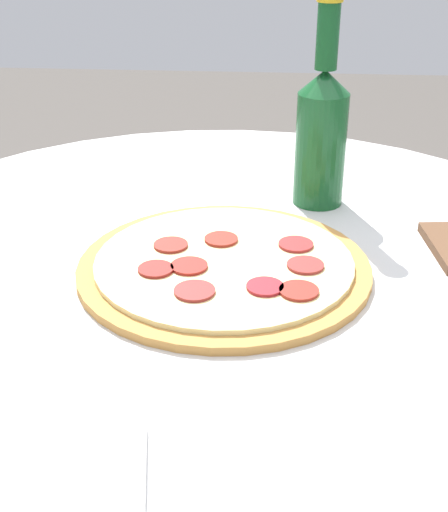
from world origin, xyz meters
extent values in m
cylinder|color=silver|center=(0.00, 0.00, 0.34)|extent=(0.09, 0.09, 0.65)
cylinder|color=silver|center=(0.00, 0.00, 0.68)|extent=(1.00, 1.00, 0.02)
cylinder|color=#B77F3D|center=(-0.04, -0.01, 0.70)|extent=(0.34, 0.34, 0.01)
cylinder|color=beige|center=(-0.04, -0.01, 0.71)|extent=(0.30, 0.30, 0.01)
cylinder|color=maroon|center=(-0.07, 0.07, 0.71)|extent=(0.04, 0.04, 0.00)
cylinder|color=maroon|center=(0.00, -0.09, 0.71)|extent=(0.04, 0.04, 0.00)
cylinder|color=maroon|center=(-0.10, -0.06, 0.71)|extent=(0.04, 0.04, 0.00)
cylinder|color=maroon|center=(0.01, 0.00, 0.71)|extent=(0.04, 0.04, 0.00)
cylinder|color=maroon|center=(-0.12, 0.02, 0.71)|extent=(0.04, 0.04, 0.00)
cylinder|color=maroon|center=(-0.01, 0.06, 0.71)|extent=(0.04, 0.04, 0.00)
cylinder|color=maroon|center=(-0.11, -0.09, 0.71)|extent=(0.04, 0.04, 0.00)
cylinder|color=maroon|center=(-0.06, 0.03, 0.71)|extent=(0.04, 0.04, 0.00)
cylinder|color=maroon|center=(-0.05, -0.10, 0.71)|extent=(0.04, 0.04, 0.00)
cylinder|color=#144C23|center=(0.17, -0.12, 0.77)|extent=(0.07, 0.07, 0.15)
cone|color=#144C23|center=(0.17, -0.12, 0.86)|extent=(0.07, 0.07, 0.03)
cylinder|color=#144C23|center=(0.17, -0.12, 0.92)|extent=(0.03, 0.03, 0.08)
cube|color=white|center=(-0.38, 0.06, 0.70)|extent=(0.13, 0.09, 0.01)
camera|label=1|loc=(-0.76, -0.06, 1.09)|focal=50.00mm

